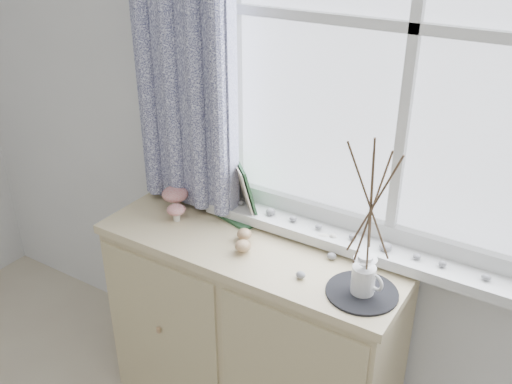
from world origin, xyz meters
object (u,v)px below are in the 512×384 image
sideboard (251,331)px  toadstool_cluster (175,199)px  botanical_book (224,190)px  twig_pitcher (371,202)px

sideboard → toadstool_cluster: bearing=174.4°
botanical_book → twig_pitcher: (0.67, -0.18, 0.22)m
sideboard → botanical_book: (-0.20, 0.11, 0.55)m
sideboard → twig_pitcher: size_ratio=2.04×
toadstool_cluster → botanical_book: bearing=21.1°
sideboard → botanical_book: botanical_book is taller
botanical_book → toadstool_cluster: (-0.19, -0.07, -0.06)m
sideboard → twig_pitcher: bearing=-7.7°
twig_pitcher → botanical_book: bearing=-172.8°
sideboard → toadstool_cluster: toadstool_cluster is taller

